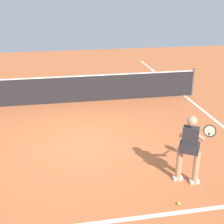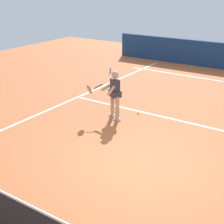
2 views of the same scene
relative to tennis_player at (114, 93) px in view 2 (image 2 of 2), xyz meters
The scene contains 6 objects.
ground_plane 3.11m from the tennis_player, 134.02° to the left, with size 27.85×27.85×0.00m, color #C66638.
service_line_marking 2.44m from the tennis_player, 155.29° to the right, with size 8.67×0.10×0.01m, color white.
sideline_right_marking 3.23m from the tennis_player, 43.58° to the left, with size 0.10×19.43×0.01m, color white.
tennis_player is the anchor object (origin of this frame).
tennis_ball_near 1.20m from the tennis_player, 122.73° to the right, with size 0.07×0.07×0.07m, color #D1E533.
water_bottle 5.64m from the tennis_player, 55.11° to the right, with size 0.07×0.07×0.24m, color #4C9EE5.
Camera 2 is at (-3.28, 6.06, 4.13)m, focal length 53.15 mm.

